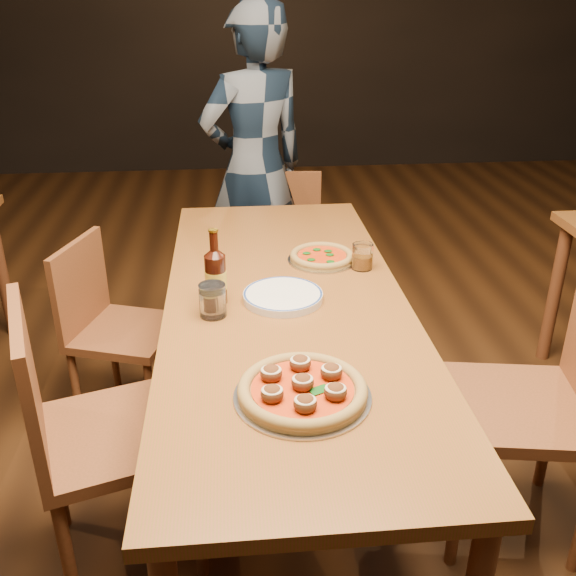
{
  "coord_description": "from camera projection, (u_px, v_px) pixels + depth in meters",
  "views": [
    {
      "loc": [
        -0.17,
        -1.89,
        1.7
      ],
      "look_at": [
        0.0,
        -0.05,
        0.82
      ],
      "focal_mm": 40.0,
      "sensor_mm": 36.0,
      "label": 1
    }
  ],
  "objects": [
    {
      "name": "ground",
      "position": [
        287.0,
        476.0,
        2.45
      ],
      "size": [
        9.0,
        9.0,
        0.0
      ],
      "primitive_type": "plane",
      "color": "black"
    },
    {
      "name": "table_main",
      "position": [
        287.0,
        320.0,
        2.15
      ],
      "size": [
        0.8,
        2.0,
        0.75
      ],
      "color": "brown",
      "rests_on": "ground"
    },
    {
      "name": "chair_main_nw",
      "position": [
        115.0,
        432.0,
        1.93
      ],
      "size": [
        0.56,
        0.56,
        0.96
      ],
      "primitive_type": null,
      "rotation": [
        0.0,
        0.0,
        1.88
      ],
      "color": "#5A3517",
      "rests_on": "ground"
    },
    {
      "name": "chair_main_sw",
      "position": [
        126.0,
        331.0,
        2.63
      ],
      "size": [
        0.48,
        0.48,
        0.82
      ],
      "primitive_type": null,
      "rotation": [
        0.0,
        0.0,
        1.25
      ],
      "color": "#5A3517",
      "rests_on": "ground"
    },
    {
      "name": "chair_main_e",
      "position": [
        518.0,
        405.0,
        2.04
      ],
      "size": [
        0.52,
        0.52,
        0.97
      ],
      "primitive_type": null,
      "rotation": [
        0.0,
        0.0,
        -1.73
      ],
      "color": "#5A3517",
      "rests_on": "ground"
    },
    {
      "name": "chair_end",
      "position": [
        286.0,
        249.0,
        3.43
      ],
      "size": [
        0.42,
        0.42,
        0.82
      ],
      "primitive_type": null,
      "rotation": [
        0.0,
        0.0,
        -0.09
      ],
      "color": "#5A3517",
      "rests_on": "ground"
    },
    {
      "name": "pizza_meatball",
      "position": [
        302.0,
        389.0,
        1.62
      ],
      "size": [
        0.35,
        0.35,
        0.06
      ],
      "rotation": [
        0.0,
        0.0,
        0.22
      ],
      "color": "#B7B7BF",
      "rests_on": "table_main"
    },
    {
      "name": "pizza_margherita",
      "position": [
        322.0,
        257.0,
        2.42
      ],
      "size": [
        0.26,
        0.26,
        0.03
      ],
      "rotation": [
        0.0,
        0.0,
        -0.25
      ],
      "color": "#B7B7BF",
      "rests_on": "table_main"
    },
    {
      "name": "plate_stack",
      "position": [
        283.0,
        296.0,
        2.12
      ],
      "size": [
        0.26,
        0.26,
        0.03
      ],
      "primitive_type": "cylinder",
      "color": "white",
      "rests_on": "table_main"
    },
    {
      "name": "beer_bottle",
      "position": [
        216.0,
        278.0,
        2.07
      ],
      "size": [
        0.07,
        0.07,
        0.25
      ],
      "rotation": [
        0.0,
        0.0,
        0.27
      ],
      "color": "black",
      "rests_on": "table_main"
    },
    {
      "name": "water_glass",
      "position": [
        213.0,
        300.0,
        2.01
      ],
      "size": [
        0.09,
        0.09,
        0.11
      ],
      "primitive_type": "cylinder",
      "color": "white",
      "rests_on": "table_main"
    },
    {
      "name": "amber_glass",
      "position": [
        362.0,
        256.0,
        2.34
      ],
      "size": [
        0.08,
        0.08,
        0.1
      ],
      "primitive_type": "cylinder",
      "color": "#8F4D10",
      "rests_on": "table_main"
    },
    {
      "name": "diner",
      "position": [
        255.0,
        168.0,
        3.35
      ],
      "size": [
        0.71,
        0.61,
        1.65
      ],
      "primitive_type": "imported",
      "rotation": [
        0.0,
        0.0,
        3.57
      ],
      "color": "black",
      "rests_on": "ground"
    }
  ]
}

